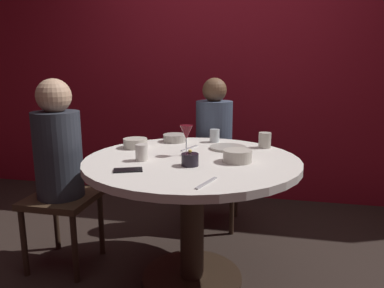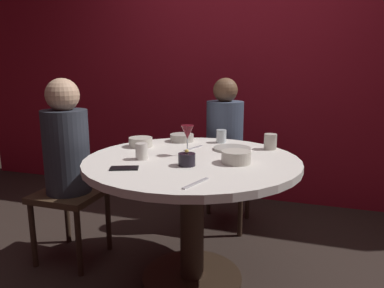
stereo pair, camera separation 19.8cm
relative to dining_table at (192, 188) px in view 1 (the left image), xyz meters
The scene contains 17 objects.
ground_plane 0.58m from the dining_table, ahead, with size 8.00×8.00×0.00m, color #2D231E.
back_wall 1.71m from the dining_table, 90.00° to the left, with size 6.00×0.10×2.60m, color maroon.
dining_table is the anchor object (origin of this frame).
seated_diner_left 0.85m from the dining_table, behind, with size 0.40×0.40×1.20m.
seated_diner_back 0.84m from the dining_table, 90.00° to the left, with size 0.40×0.40×1.18m.
candle_holder 0.27m from the dining_table, 81.54° to the right, with size 0.09×0.09×0.09m.
wine_glass 0.31m from the dining_table, 130.55° to the left, with size 0.08×0.08×0.18m.
dinner_plate 0.37m from the dining_table, 57.87° to the left, with size 0.23×0.23×0.01m, color #B2ADA3.
cell_phone 0.45m from the dining_table, 128.56° to the right, with size 0.07×0.14×0.01m, color black.
bowl_serving_large 0.49m from the dining_table, 155.79° to the left, with size 0.15×0.15×0.06m, color beige.
bowl_salad_center 0.33m from the dining_table, ahead, with size 0.16×0.16×0.07m, color beige.
bowl_small_white 0.51m from the dining_table, 116.39° to the left, with size 0.16×0.16×0.05m, color #B2ADA3.
cup_near_candle 0.58m from the dining_table, 42.17° to the left, with size 0.08×0.08×0.10m, color beige.
cup_by_left_diner 0.52m from the dining_table, 82.82° to the left, with size 0.07×0.07×0.09m, color silver.
cup_by_right_diner 0.36m from the dining_table, 156.26° to the right, with size 0.07×0.07×0.09m, color silver.
fork_near_plate 0.30m from the dining_table, 105.95° to the left, with size 0.02×0.18×0.01m, color #B7B7BC.
knife_near_plate 0.50m from the dining_table, 70.08° to the right, with size 0.02×0.18×0.01m, color #B7B7BC.
Camera 1 is at (0.41, -1.89, 1.25)m, focal length 33.24 mm.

